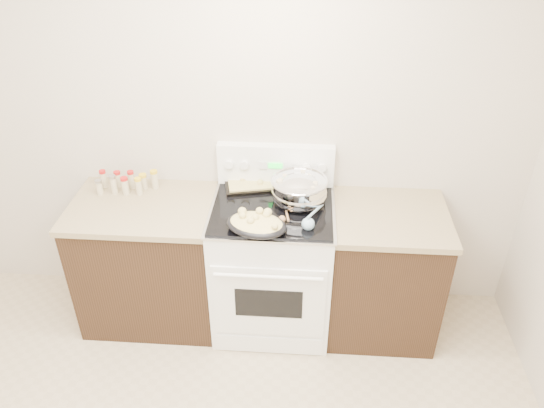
{
  "coord_description": "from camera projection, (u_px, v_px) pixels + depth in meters",
  "views": [
    {
      "loc": [
        0.54,
        -1.32,
        2.75
      ],
      "look_at": [
        0.35,
        1.37,
        1.0
      ],
      "focal_mm": 35.0,
      "sensor_mm": 36.0,
      "label": 1
    }
  ],
  "objects": [
    {
      "name": "roasting_pan",
      "position": [
        256.0,
        224.0,
        3.06
      ],
      "size": [
        0.41,
        0.33,
        0.11
      ],
      "color": "black",
      "rests_on": "kitchen_range"
    },
    {
      "name": "mixing_bowl",
      "position": [
        299.0,
        191.0,
        3.29
      ],
      "size": [
        0.36,
        0.36,
        0.21
      ],
      "color": "silver",
      "rests_on": "kitchen_range"
    },
    {
      "name": "kitchen_range",
      "position": [
        273.0,
        263.0,
        3.54
      ],
      "size": [
        0.78,
        0.73,
        1.22
      ],
      "color": "white",
      "rests_on": "ground"
    },
    {
      "name": "room_shell",
      "position": [
        134.0,
        248.0,
        1.71
      ],
      "size": [
        4.1,
        3.6,
        2.75
      ],
      "color": "beige",
      "rests_on": "ground"
    },
    {
      "name": "spice_jars",
      "position": [
        127.0,
        182.0,
        3.47
      ],
      "size": [
        0.39,
        0.15,
        0.13
      ],
      "color": "#BFB28C",
      "rests_on": "counter_left"
    },
    {
      "name": "baking_sheet",
      "position": [
        256.0,
        181.0,
        3.52
      ],
      "size": [
        0.47,
        0.37,
        0.06
      ],
      "color": "black",
      "rests_on": "kitchen_range"
    },
    {
      "name": "blue_ladle",
      "position": [
        309.0,
        222.0,
        3.09
      ],
      "size": [
        0.13,
        0.26,
        0.1
      ],
      "color": "#89B0CC",
      "rests_on": "kitchen_range"
    },
    {
      "name": "counter_right",
      "position": [
        382.0,
        271.0,
        3.51
      ],
      "size": [
        0.73,
        0.67,
        0.92
      ],
      "color": "black",
      "rests_on": "ground"
    },
    {
      "name": "wooden_spoon",
      "position": [
        283.0,
        216.0,
        3.19
      ],
      "size": [
        0.07,
        0.25,
        0.04
      ],
      "color": "#AE7D4F",
      "rests_on": "kitchen_range"
    },
    {
      "name": "counter_left",
      "position": [
        151.0,
        261.0,
        3.61
      ],
      "size": [
        0.93,
        0.67,
        0.92
      ],
      "color": "black",
      "rests_on": "ground"
    }
  ]
}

